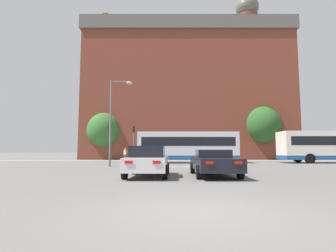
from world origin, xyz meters
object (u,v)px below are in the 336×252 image
at_px(bus_crossing_lead, 187,146).
at_px(street_lamp_junction, 114,113).
at_px(car_roadster_right, 213,162).
at_px(traffic_light_far_left, 133,137).
at_px(traffic_light_far_right, 208,141).
at_px(pedestrian_waiting, 144,153).
at_px(pedestrian_walking_east, 125,153).
at_px(car_saloon_left, 148,161).

relative_size(bus_crossing_lead, street_lamp_junction, 1.46).
relative_size(car_roadster_right, traffic_light_far_left, 1.10).
bearing_deg(street_lamp_junction, traffic_light_far_right, 53.42).
bearing_deg(traffic_light_far_right, traffic_light_far_left, -178.09).
xyz_separation_m(traffic_light_far_right, pedestrian_waiting, (-8.28, -0.25, -1.56)).
bearing_deg(pedestrian_waiting, street_lamp_junction, 121.46).
xyz_separation_m(traffic_light_far_right, pedestrian_walking_east, (-10.91, 0.63, -1.63)).
relative_size(car_saloon_left, pedestrian_walking_east, 2.72).
relative_size(car_roadster_right, traffic_light_far_right, 1.31).
distance_m(car_saloon_left, traffic_light_far_left, 21.24).
relative_size(pedestrian_waiting, pedestrian_walking_east, 1.06).
relative_size(traffic_light_far_left, street_lamp_junction, 0.63).
bearing_deg(car_roadster_right, bus_crossing_lead, 90.91).
bearing_deg(car_roadster_right, traffic_light_far_left, 108.10).
xyz_separation_m(car_saloon_left, street_lamp_junction, (-3.40, 8.18, 3.56)).
bearing_deg(bus_crossing_lead, pedestrian_walking_east, -133.09).
height_order(car_roadster_right, bus_crossing_lead, bus_crossing_lead).
height_order(street_lamp_junction, pedestrian_waiting, street_lamp_junction).
bearing_deg(traffic_light_far_right, pedestrian_walking_east, 176.68).
bearing_deg(car_roadster_right, car_saloon_left, -175.17).
height_order(traffic_light_far_right, pedestrian_waiting, traffic_light_far_right).
distance_m(bus_crossing_lead, traffic_light_far_right, 7.37).
bearing_deg(bus_crossing_lead, traffic_light_far_left, -133.93).
distance_m(car_saloon_left, pedestrian_waiting, 21.01).
relative_size(car_saloon_left, street_lamp_junction, 0.61).
bearing_deg(car_saloon_left, car_roadster_right, 6.58).
distance_m(pedestrian_waiting, pedestrian_walking_east, 2.78).
height_order(bus_crossing_lead, street_lamp_junction, street_lamp_junction).
xyz_separation_m(traffic_light_far_left, pedestrian_waiting, (1.42, 0.07, -2.01)).
distance_m(street_lamp_junction, pedestrian_walking_east, 14.09).
relative_size(traffic_light_far_right, traffic_light_far_left, 0.84).
height_order(traffic_light_far_right, traffic_light_far_left, traffic_light_far_left).
xyz_separation_m(street_lamp_junction, pedestrian_waiting, (1.36, 12.73, -3.32)).
xyz_separation_m(car_roadster_right, pedestrian_waiting, (-5.33, 20.63, 0.32)).
height_order(bus_crossing_lead, pedestrian_waiting, bus_crossing_lead).
xyz_separation_m(car_saloon_left, traffic_light_far_left, (-3.46, 20.84, 2.24)).
height_order(car_roadster_right, pedestrian_waiting, pedestrian_waiting).
relative_size(car_roadster_right, street_lamp_junction, 0.69).
bearing_deg(pedestrian_waiting, traffic_light_far_left, 40.50).
height_order(traffic_light_far_left, street_lamp_junction, street_lamp_junction).
bearing_deg(traffic_light_far_left, car_saloon_left, -80.56).
bearing_deg(car_roadster_right, pedestrian_walking_east, 110.25).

